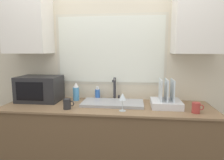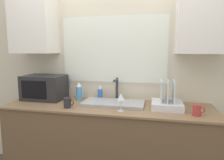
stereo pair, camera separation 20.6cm
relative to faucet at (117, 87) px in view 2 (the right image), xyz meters
The scene contains 11 objects.
countertop 0.66m from the faucet, 106.33° to the right, with size 2.22×0.65×0.93m.
wall_back 0.33m from the faucet, 124.23° to the left, with size 6.00×0.38×2.60m.
sink_basin 0.22m from the faucet, 91.34° to the right, with size 0.66×0.33×0.03m.
faucet is the anchor object (origin of this frame).
microwave 0.87m from the faucet, behind, with size 0.47×0.34×0.29m.
dish_rack 0.60m from the faucet, 19.77° to the right, with size 0.30×0.31×0.29m.
spray_bottle 0.46m from the faucet, behind, with size 0.07×0.07×0.21m.
soap_bottle 0.23m from the faucet, behind, with size 0.06×0.06×0.16m.
mug_near_sink 0.60m from the faucet, 137.81° to the right, with size 0.11×0.08×0.10m.
wine_glass 0.41m from the faucet, 73.56° to the right, with size 0.08×0.08×0.18m.
mug_by_rack 0.90m from the faucet, 25.11° to the right, with size 0.11×0.08×0.10m.
Camera 2 is at (0.50, -1.72, 1.52)m, focal length 32.00 mm.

